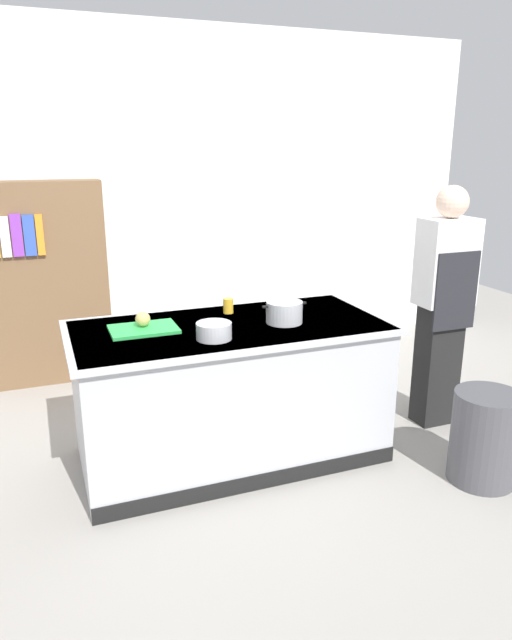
# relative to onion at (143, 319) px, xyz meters

# --- Properties ---
(ground_plane) EXTENTS (10.00, 10.00, 0.00)m
(ground_plane) POSITION_rel_onion_xyz_m (0.52, -0.10, -0.97)
(ground_plane) COLOR #9E9991
(back_wall) EXTENTS (6.40, 0.12, 3.00)m
(back_wall) POSITION_rel_onion_xyz_m (0.52, 2.00, 0.53)
(back_wall) COLOR white
(back_wall) RESTS_ON ground_plane
(counter_island) EXTENTS (1.98, 0.98, 0.90)m
(counter_island) POSITION_rel_onion_xyz_m (0.52, -0.10, -0.50)
(counter_island) COLOR #B7BABF
(counter_island) RESTS_ON ground_plane
(cutting_board) EXTENTS (0.40, 0.28, 0.02)m
(cutting_board) POSITION_rel_onion_xyz_m (-0.00, -0.02, -0.06)
(cutting_board) COLOR green
(cutting_board) RESTS_ON counter_island
(onion) EXTENTS (0.09, 0.09, 0.09)m
(onion) POSITION_rel_onion_xyz_m (0.00, 0.00, 0.00)
(onion) COLOR tan
(onion) RESTS_ON cutting_board
(stock_pot) EXTENTS (0.29, 0.23, 0.14)m
(stock_pot) POSITION_rel_onion_xyz_m (0.86, -0.17, 0.00)
(stock_pot) COLOR #B7BABF
(stock_pot) RESTS_ON counter_island
(mixing_bowl) EXTENTS (0.21, 0.21, 0.10)m
(mixing_bowl) POSITION_rel_onion_xyz_m (0.35, -0.32, -0.02)
(mixing_bowl) COLOR #B7BABF
(mixing_bowl) RESTS_ON counter_island
(juice_cup) EXTENTS (0.07, 0.07, 0.10)m
(juice_cup) POSITION_rel_onion_xyz_m (0.60, 0.16, -0.02)
(juice_cup) COLOR yellow
(juice_cup) RESTS_ON counter_island
(trash_bin) EXTENTS (0.40, 0.40, 0.57)m
(trash_bin) POSITION_rel_onion_xyz_m (1.85, -0.94, -0.68)
(trash_bin) COLOR #4C4C51
(trash_bin) RESTS_ON ground_plane
(person_chef) EXTENTS (0.38, 0.25, 1.72)m
(person_chef) POSITION_rel_onion_xyz_m (2.08, -0.17, -0.05)
(person_chef) COLOR black
(person_chef) RESTS_ON ground_plane
(bookshelf) EXTENTS (1.10, 0.31, 1.70)m
(bookshelf) POSITION_rel_onion_xyz_m (-0.56, 1.70, -0.11)
(bookshelf) COLOR brown
(bookshelf) RESTS_ON ground_plane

